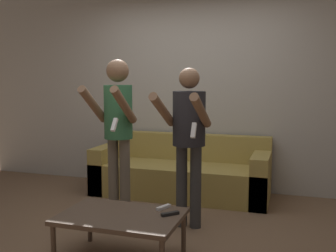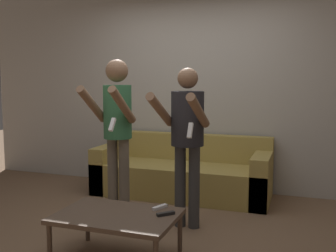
{
  "view_description": "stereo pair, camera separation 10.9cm",
  "coord_description": "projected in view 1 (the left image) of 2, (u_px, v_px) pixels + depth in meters",
  "views": [
    {
      "loc": [
        1.26,
        -3.34,
        1.44
      ],
      "look_at": [
        -0.06,
        0.8,
        0.94
      ],
      "focal_mm": 42.0,
      "sensor_mm": 36.0,
      "label": 1
    },
    {
      "loc": [
        1.37,
        -3.3,
        1.44
      ],
      "look_at": [
        -0.06,
        0.8,
        0.94
      ],
      "focal_mm": 42.0,
      "sensor_mm": 36.0,
      "label": 2
    }
  ],
  "objects": [
    {
      "name": "couch",
      "position": [
        181.0,
        174.0,
        4.96
      ],
      "size": [
        2.18,
        0.79,
        0.74
      ],
      "color": "#AD9347",
      "rests_on": "ground_plane"
    },
    {
      "name": "remote_near",
      "position": [
        170.0,
        214.0,
        3.08
      ],
      "size": [
        0.13,
        0.13,
        0.02
      ],
      "color": "black",
      "rests_on": "coffee_table"
    },
    {
      "name": "ground_plane",
      "position": [
        149.0,
        234.0,
        3.71
      ],
      "size": [
        14.0,
        14.0,
        0.0
      ],
      "primitive_type": "plane",
      "color": "brown"
    },
    {
      "name": "remote_far",
      "position": [
        164.0,
        207.0,
        3.23
      ],
      "size": [
        0.09,
        0.15,
        0.02
      ],
      "color": "white",
      "rests_on": "coffee_table"
    },
    {
      "name": "person_standing_left",
      "position": [
        118.0,
        122.0,
        3.99
      ],
      "size": [
        0.41,
        0.63,
        1.65
      ],
      "color": "#6B6051",
      "rests_on": "ground_plane"
    },
    {
      "name": "wall_back",
      "position": [
        195.0,
        87.0,
        5.22
      ],
      "size": [
        6.4,
        0.06,
        2.7
      ],
      "color": "#B7B2A8",
      "rests_on": "ground_plane"
    },
    {
      "name": "person_standing_right",
      "position": [
        188.0,
        130.0,
        3.76
      ],
      "size": [
        0.44,
        0.73,
        1.56
      ],
      "color": "#383838",
      "rests_on": "ground_plane"
    },
    {
      "name": "coffee_table",
      "position": [
        121.0,
        219.0,
        3.1
      ],
      "size": [
        0.95,
        0.64,
        0.39
      ],
      "color": "brown",
      "rests_on": "ground_plane"
    }
  ]
}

